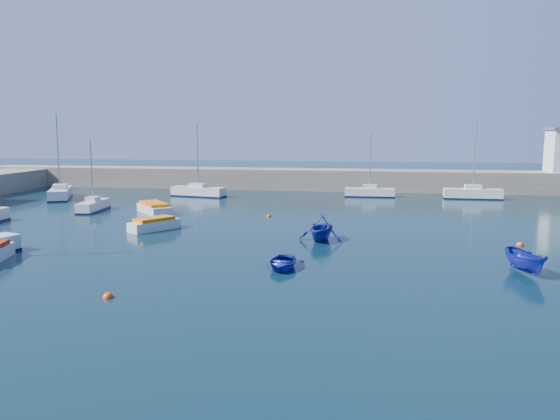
# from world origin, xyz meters

# --- Properties ---
(ground) EXTENTS (220.00, 220.00, 0.00)m
(ground) POSITION_xyz_m (0.00, 0.00, 0.00)
(ground) COLOR black
(ground) RESTS_ON ground
(back_wall) EXTENTS (96.00, 4.50, 2.60)m
(back_wall) POSITION_xyz_m (0.00, 46.00, 1.30)
(back_wall) COLOR gray
(back_wall) RESTS_ON ground
(sailboat_3) EXTENTS (1.77, 5.00, 6.61)m
(sailboat_3) POSITION_xyz_m (-21.85, 23.93, 0.54)
(sailboat_3) COLOR silver
(sailboat_3) RESTS_ON ground
(sailboat_4) EXTENTS (4.86, 7.29, 9.32)m
(sailboat_4) POSITION_xyz_m (-30.24, 32.28, 0.63)
(sailboat_4) COLOR silver
(sailboat_4) RESTS_ON ground
(sailboat_5) EXTENTS (6.59, 3.07, 8.39)m
(sailboat_5) POSITION_xyz_m (-15.56, 36.55, 0.60)
(sailboat_5) COLOR silver
(sailboat_5) RESTS_ON ground
(sailboat_6) EXTENTS (5.65, 1.65, 7.48)m
(sailboat_6) POSITION_xyz_m (3.97, 39.34, 0.56)
(sailboat_6) COLOR silver
(sailboat_6) RESTS_ON ground
(sailboat_7) EXTENTS (6.26, 1.85, 8.29)m
(sailboat_7) POSITION_xyz_m (15.30, 39.26, 0.63)
(sailboat_7) COLOR silver
(sailboat_7) RESTS_ON ground
(motorboat_1) EXTENTS (3.38, 4.09, 0.98)m
(motorboat_1) POSITION_xyz_m (-12.36, 15.48, 0.46)
(motorboat_1) COLOR silver
(motorboat_1) RESTS_ON ground
(motorboat_2) EXTENTS (4.53, 4.93, 1.02)m
(motorboat_2) POSITION_xyz_m (-15.68, 23.59, 0.48)
(motorboat_2) COLOR silver
(motorboat_2) RESTS_ON ground
(dinghy_center) EXTENTS (2.24, 3.13, 0.65)m
(dinghy_center) POSITION_xyz_m (-0.83, 5.50, 0.32)
(dinghy_center) COLOR navy
(dinghy_center) RESTS_ON ground
(dinghy_left) EXTENTS (3.64, 4.03, 1.86)m
(dinghy_left) POSITION_xyz_m (0.64, 13.43, 0.93)
(dinghy_left) COLOR navy
(dinghy_left) RESTS_ON ground
(dinghy_right) EXTENTS (2.16, 3.50, 1.27)m
(dinghy_right) POSITION_xyz_m (12.17, 6.48, 0.63)
(dinghy_right) COLOR navy
(dinghy_right) RESTS_ON ground
(buoy_0) EXTENTS (0.49, 0.49, 0.49)m
(buoy_0) POSITION_xyz_m (-7.89, -1.09, 0.00)
(buoy_0) COLOR red
(buoy_0) RESTS_ON ground
(buoy_1) EXTENTS (0.49, 0.49, 0.49)m
(buoy_1) POSITION_xyz_m (13.83, 13.96, 0.00)
(buoy_1) COLOR #CC400F
(buoy_1) RESTS_ON ground
(buoy_3) EXTENTS (0.43, 0.43, 0.43)m
(buoy_3) POSITION_xyz_m (-4.86, 23.31, 0.00)
(buoy_3) COLOR red
(buoy_3) RESTS_ON ground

